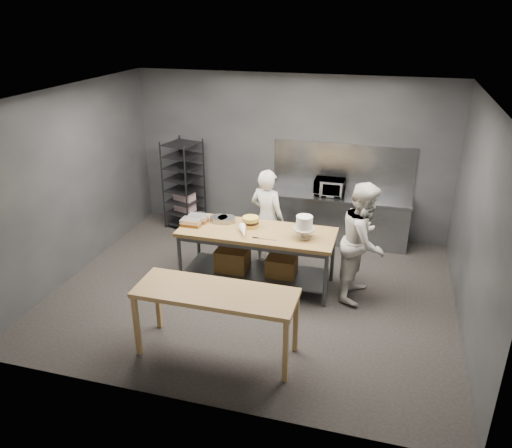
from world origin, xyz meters
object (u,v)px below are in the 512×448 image
Objects in this scene: microwave at (329,187)px; frosted_cake_stand at (304,224)px; near_counter at (216,297)px; chef_behind at (267,218)px; work_table at (255,251)px; speed_rack at (184,185)px; chef_right at (363,242)px; layer_cake at (251,222)px.

frosted_cake_stand is at bearing -92.76° from microwave.
chef_behind is at bearing 89.86° from near_counter.
speed_rack reaches higher than work_table.
chef_right is 3.33× the size of microwave.
work_table is 0.46m from layer_cake.
layer_cake is (-0.11, 1.94, 0.19)m from near_counter.
work_table reaches higher than near_counter.
near_counter is at bearing -113.49° from frosted_cake_stand.
layer_cake is at bearing 93.39° from near_counter.
chef_right is at bearing -67.51° from microwave.
work_table is at bearing -113.90° from microwave.
chef_behind is 1.73m from chef_right.
chef_right is at bearing 9.71° from frosted_cake_stand.
chef_right is at bearing 3.05° from work_table.
chef_right is (1.63, 0.09, 0.33)m from work_table.
chef_right is 1.74m from layer_cake.
microwave is 1.56× the size of frosted_cake_stand.
speed_rack reaches higher than near_counter.
layer_cake is (-1.74, 0.04, 0.10)m from chef_right.
work_table is 1.42× the size of chef_behind.
microwave is 2.06m from layer_cake.
chef_right reaches higher than work_table.
chef_right is at bearing 49.42° from near_counter.
microwave is at bearing 61.84° from layer_cake.
chef_behind is 1.10m from frosted_cake_stand.
near_counter is at bearing -86.61° from layer_cake.
frosted_cake_stand reaches higher than microwave.
chef_right is (3.61, -1.78, 0.05)m from speed_rack.
speed_rack is at bearing 137.20° from layer_cake.
chef_right is (1.62, 1.90, 0.09)m from near_counter.
frosted_cake_stand reaches higher than layer_cake.
frosted_cake_stand is at bearing -4.59° from work_table.
microwave is (0.86, 3.75, 0.24)m from near_counter.
layer_cake is at bearing -42.80° from speed_rack.
speed_rack is at bearing -13.19° from chef_behind.
chef_right is 7.01× the size of layer_cake.
microwave is at bearing -106.89° from chef_behind.
speed_rack is 1.04× the size of chef_behind.
frosted_cake_stand reaches higher than work_table.
speed_rack reaches higher than chef_behind.
work_table is 0.74m from chef_behind.
layer_cake is at bearing 131.04° from work_table.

